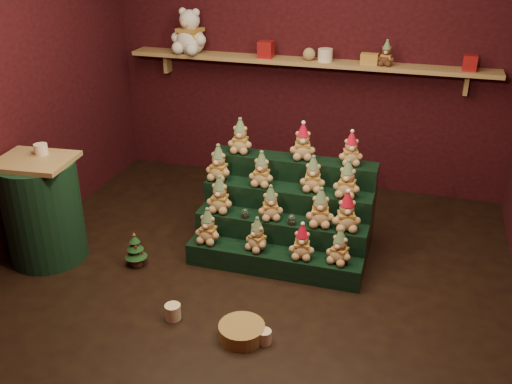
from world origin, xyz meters
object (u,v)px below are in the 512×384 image
(snow_globe_a, at_px, (245,213))
(mug_left, at_px, (173,312))
(mini_christmas_tree, at_px, (135,249))
(side_table, at_px, (43,210))
(snow_globe_b, at_px, (292,219))
(white_bear, at_px, (190,25))
(brown_bear, at_px, (386,53))
(wicker_basket, at_px, (242,331))
(mug_right, at_px, (264,337))
(riser_tier_front, at_px, (273,262))
(snow_globe_c, at_px, (340,226))

(snow_globe_a, bearing_deg, mug_left, -103.52)
(mini_christmas_tree, bearing_deg, snow_globe_a, 26.08)
(side_table, bearing_deg, mini_christmas_tree, 1.18)
(snow_globe_b, bearing_deg, white_bear, 133.56)
(mini_christmas_tree, xyz_separation_m, brown_bear, (1.68, 1.92, 1.29))
(mini_christmas_tree, distance_m, wicker_basket, 1.25)
(wicker_basket, bearing_deg, mug_left, 174.64)
(mug_left, xyz_separation_m, wicker_basket, (0.52, -0.05, -0.01))
(mini_christmas_tree, distance_m, mug_left, 0.80)
(snow_globe_a, xyz_separation_m, white_bear, (-1.06, 1.52, 1.20))
(white_bear, bearing_deg, mug_right, -49.21)
(snow_globe_a, bearing_deg, wicker_basket, -73.42)
(riser_tier_front, relative_size, snow_globe_c, 17.21)
(side_table, bearing_deg, mug_left, -24.85)
(mug_left, relative_size, brown_bear, 0.49)
(mug_left, xyz_separation_m, white_bear, (-0.84, 2.47, 1.54))
(snow_globe_a, relative_size, mug_right, 0.86)
(mug_left, distance_m, mug_right, 0.68)
(riser_tier_front, bearing_deg, wicker_basket, -89.05)
(mini_christmas_tree, relative_size, brown_bear, 1.34)
(snow_globe_a, bearing_deg, riser_tier_front, -29.61)
(mug_left, height_order, white_bear, white_bear)
(mini_christmas_tree, relative_size, mug_left, 2.71)
(riser_tier_front, relative_size, snow_globe_b, 15.83)
(white_bear, bearing_deg, brown_bear, 9.75)
(riser_tier_front, xyz_separation_m, brown_bear, (0.60, 1.68, 1.34))
(mug_right, xyz_separation_m, brown_bear, (0.42, 2.52, 1.39))
(snow_globe_a, height_order, mug_left, snow_globe_a)
(snow_globe_c, relative_size, wicker_basket, 0.26)
(side_table, height_order, mug_left, side_table)
(snow_globe_a, relative_size, brown_bear, 0.35)
(riser_tier_front, distance_m, mug_left, 0.93)
(mug_right, bearing_deg, brown_bear, 80.44)
(snow_globe_b, xyz_separation_m, mug_right, (0.07, -1.00, -0.36))
(mug_left, height_order, brown_bear, brown_bear)
(snow_globe_c, xyz_separation_m, wicker_basket, (-0.47, -0.99, -0.35))
(side_table, xyz_separation_m, mini_christmas_tree, (0.75, 0.09, -0.28))
(mini_christmas_tree, bearing_deg, side_table, -173.30)
(snow_globe_c, xyz_separation_m, brown_bear, (0.12, 1.52, 1.03))
(snow_globe_a, distance_m, mini_christmas_tree, 0.93)
(snow_globe_c, bearing_deg, white_bear, 140.18)
(snow_globe_c, relative_size, side_table, 0.09)
(mug_left, bearing_deg, mug_right, -4.68)
(mug_right, bearing_deg, white_bear, 121.04)
(snow_globe_c, bearing_deg, snow_globe_b, 180.00)
(mini_christmas_tree, xyz_separation_m, white_bear, (-0.26, 1.92, 1.45))
(snow_globe_b, bearing_deg, snow_globe_a, 180.00)
(wicker_basket, bearing_deg, mini_christmas_tree, 151.26)
(mug_left, relative_size, wicker_basket, 0.36)
(riser_tier_front, xyz_separation_m, snow_globe_b, (0.11, 0.16, 0.31))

